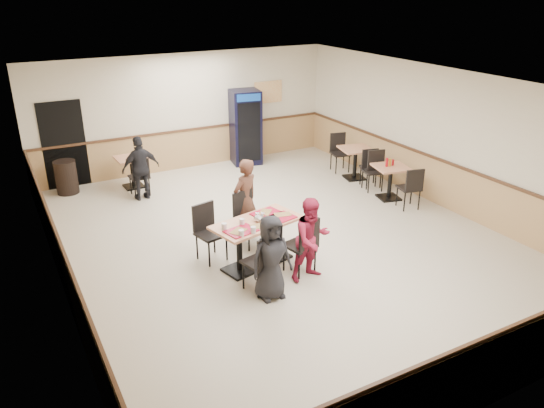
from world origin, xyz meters
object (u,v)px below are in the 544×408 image
diner_woman_left (271,258)px  side_table_near (390,177)px  trash_bin (66,177)px  side_table_far (355,158)px  back_table (132,167)px  diner_woman_right (312,239)px  pepsi_cooler (245,127)px  main_table (257,236)px  diner_man_opposite (245,200)px  lone_diner (141,168)px

diner_woman_left → side_table_near: 4.95m
trash_bin → side_table_far: bearing=-20.4°
side_table_near → side_table_far: (0.11, 1.47, 0.01)m
back_table → diner_woman_left: bearing=-84.0°
diner_woman_right → pepsi_cooler: (1.75, 6.08, 0.28)m
diner_woman_left → trash_bin: diner_woman_left is taller
back_table → main_table: bearing=-79.5°
back_table → trash_bin: bearing=166.6°
main_table → diner_woman_left: (-0.28, -1.03, 0.14)m
diner_woman_right → diner_man_opposite: (-0.31, 1.87, 0.09)m
back_table → pepsi_cooler: (3.24, 0.39, 0.50)m
diner_man_opposite → back_table: diner_man_opposite is taller
diner_man_opposite → side_table_far: bearing=-177.6°
diner_man_opposite → back_table: size_ratio=2.14×
main_table → diner_man_opposite: 1.10m
pepsi_cooler → main_table: bearing=-103.8°
side_table_far → pepsi_cooler: bearing=126.8°
trash_bin → diner_woman_left: bearing=-71.5°
diner_woman_right → side_table_far: 5.10m
main_table → lone_diner: bearing=90.1°
diner_woman_left → diner_man_opposite: bearing=75.0°
side_table_far → pepsi_cooler: 3.13m
diner_woman_left → diner_woman_right: 0.89m
diner_man_opposite → trash_bin: 4.96m
side_table_far → pepsi_cooler: (-1.85, 2.48, 0.47)m
lone_diner → trash_bin: size_ratio=1.87×
side_table_far → trash_bin: 7.00m
pepsi_cooler → side_table_far: bearing=-42.9°
diner_woman_left → pepsi_cooler: size_ratio=0.70×
side_table_near → side_table_far: 1.48m
main_table → pepsi_cooler: size_ratio=0.85×
main_table → trash_bin: main_table is taller
trash_bin → pepsi_cooler: bearing=0.5°
back_table → side_table_near: bearing=-35.5°
diner_woman_right → back_table: size_ratio=1.90×
side_table_far → trash_bin: side_table_far is taller
main_table → pepsi_cooler: bearing=53.3°
diner_woman_left → diner_woman_right: (0.87, 0.20, 0.02)m
diner_woman_right → trash_bin: bearing=110.6°
diner_woman_left → trash_bin: (-2.09, 6.24, -0.30)m
back_table → pepsi_cooler: size_ratio=0.38×
diner_man_opposite → side_table_far: diner_man_opposite is taller
diner_woman_left → lone_diner: 5.07m
back_table → trash_bin: trash_bin is taller
diner_woman_left → diner_man_opposite: 2.14m
side_table_near → back_table: side_table_near is taller
diner_woman_right → trash_bin: (-2.96, 6.04, -0.32)m
lone_diner → side_table_near: lone_diner is taller
diner_woman_right → side_table_far: size_ratio=1.62×
diner_man_opposite → back_table: 4.01m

